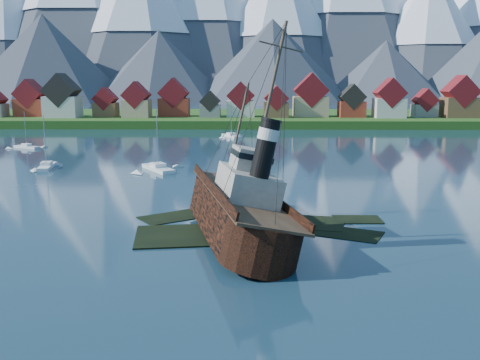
{
  "coord_description": "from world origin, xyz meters",
  "views": [
    {
      "loc": [
        0.89,
        -61.64,
        17.78
      ],
      "look_at": [
        -0.1,
        6.0,
        5.0
      ],
      "focal_mm": 40.0,
      "sensor_mm": 36.0,
      "label": 1
    }
  ],
  "objects_px": {
    "tugboat_wreck": "(234,206)",
    "sailboat_e": "(231,136)",
    "sailboat_a": "(47,167)",
    "sailboat_f": "(158,169)",
    "sailboat_c": "(27,147)"
  },
  "relations": [
    {
      "from": "sailboat_c",
      "to": "sailboat_e",
      "type": "relative_size",
      "value": 0.89
    },
    {
      "from": "tugboat_wreck",
      "to": "sailboat_c",
      "type": "bearing_deg",
      "value": 112.89
    },
    {
      "from": "tugboat_wreck",
      "to": "sailboat_e",
      "type": "bearing_deg",
      "value": 78.78
    },
    {
      "from": "tugboat_wreck",
      "to": "sailboat_f",
      "type": "distance_m",
      "value": 46.28
    },
    {
      "from": "sailboat_f",
      "to": "sailboat_e",
      "type": "bearing_deg",
      "value": 46.41
    },
    {
      "from": "sailboat_a",
      "to": "sailboat_e",
      "type": "distance_m",
      "value": 69.88
    },
    {
      "from": "sailboat_a",
      "to": "sailboat_f",
      "type": "bearing_deg",
      "value": -15.53
    },
    {
      "from": "sailboat_e",
      "to": "sailboat_f",
      "type": "xyz_separation_m",
      "value": [
        -12.57,
        -62.5,
        0.03
      ]
    },
    {
      "from": "sailboat_a",
      "to": "sailboat_c",
      "type": "bearing_deg",
      "value": 108.75
    },
    {
      "from": "sailboat_c",
      "to": "sailboat_f",
      "type": "xyz_separation_m",
      "value": [
        40.23,
        -34.19,
        0.05
      ]
    },
    {
      "from": "tugboat_wreck",
      "to": "sailboat_e",
      "type": "distance_m",
      "value": 105.89
    },
    {
      "from": "sailboat_a",
      "to": "sailboat_e",
      "type": "relative_size",
      "value": 1.0
    },
    {
      "from": "sailboat_c",
      "to": "sailboat_e",
      "type": "distance_m",
      "value": 59.91
    },
    {
      "from": "sailboat_e",
      "to": "sailboat_f",
      "type": "bearing_deg",
      "value": -127.28
    },
    {
      "from": "tugboat_wreck",
      "to": "sailboat_c",
      "type": "relative_size",
      "value": 3.24
    }
  ]
}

